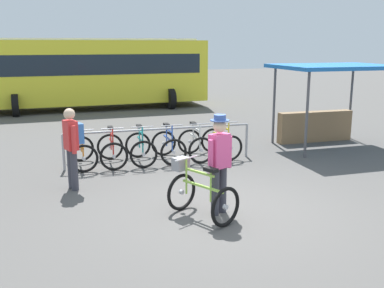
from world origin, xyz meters
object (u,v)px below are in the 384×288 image
(racked_bike_orange, at_px, (82,152))
(racked_bike_teal, at_px, (141,148))
(person_with_featured_bike, at_px, (219,160))
(pedestrian_with_backpack, at_px, (72,144))
(racked_bike_yellow, at_px, (221,143))
(featured_bicycle, at_px, (199,191))
(bus_distant, at_px, (92,69))
(market_stall, at_px, (325,96))
(racked_bike_white, at_px, (195,144))
(racked_bike_red, at_px, (112,150))
(racked_bike_blue, at_px, (168,146))

(racked_bike_orange, xyz_separation_m, racked_bike_teal, (1.40, -0.08, -0.00))
(person_with_featured_bike, xyz_separation_m, pedestrian_with_backpack, (-2.21, 2.21, -0.01))
(racked_bike_yellow, bearing_deg, racked_bike_teal, 176.53)
(featured_bicycle, xyz_separation_m, bus_distant, (0.14, 13.58, 1.30))
(racked_bike_teal, bearing_deg, market_stall, 2.04)
(racked_bike_orange, xyz_separation_m, racked_bike_white, (2.79, -0.17, -0.00))
(racked_bike_red, bearing_deg, racked_bike_yellow, -3.47)
(person_with_featured_bike, bearing_deg, featured_bicycle, -177.28)
(racked_bike_white, height_order, racked_bike_yellow, same)
(racked_bike_white, xyz_separation_m, racked_bike_yellow, (0.70, -0.04, 0.00))
(featured_bicycle, bearing_deg, racked_bike_red, 101.77)
(racked_bike_red, distance_m, featured_bicycle, 3.88)
(featured_bicycle, bearing_deg, racked_bike_yellow, 61.05)
(racked_bike_orange, xyz_separation_m, bus_distant, (1.63, 9.74, 1.37))
(racked_bike_orange, height_order, bus_distant, bus_distant)
(racked_bike_red, relative_size, person_with_featured_bike, 0.67)
(featured_bicycle, relative_size, bus_distant, 0.13)
(racked_bike_orange, distance_m, featured_bicycle, 4.12)
(racked_bike_orange, distance_m, bus_distant, 9.97)
(racked_bike_teal, height_order, featured_bicycle, same)
(racked_bike_red, xyz_separation_m, market_stall, (6.14, 0.15, 1.03))
(racked_bike_yellow, height_order, pedestrian_with_backpack, pedestrian_with_backpack)
(person_with_featured_bike, relative_size, pedestrian_with_backpack, 1.05)
(racked_bike_white, xyz_separation_m, market_stall, (4.04, 0.28, 1.03))
(racked_bike_blue, xyz_separation_m, racked_bike_white, (0.70, -0.04, 0.00))
(racked_bike_orange, distance_m, person_with_featured_bike, 4.29)
(racked_bike_orange, xyz_separation_m, pedestrian_with_backpack, (-0.34, -1.61, 0.57))
(racked_bike_red, height_order, pedestrian_with_backpack, pedestrian_with_backpack)
(racked_bike_teal, bearing_deg, pedestrian_with_backpack, -138.80)
(racked_bike_yellow, relative_size, bus_distant, 0.12)
(racked_bike_blue, relative_size, pedestrian_with_backpack, 0.69)
(racked_bike_orange, bearing_deg, bus_distant, 80.51)
(pedestrian_with_backpack, distance_m, bus_distant, 11.55)
(racked_bike_blue, distance_m, racked_bike_white, 0.70)
(racked_bike_teal, relative_size, pedestrian_with_backpack, 0.71)
(person_with_featured_bike, distance_m, pedestrian_with_backpack, 3.12)
(racked_bike_orange, distance_m, racked_bike_yellow, 3.50)
(racked_bike_yellow, bearing_deg, bus_distant, 100.60)
(racked_bike_red, bearing_deg, bus_distant, 84.57)
(racked_bike_yellow, relative_size, pedestrian_with_backpack, 0.71)
(racked_bike_teal, distance_m, pedestrian_with_backpack, 2.38)
(featured_bicycle, bearing_deg, person_with_featured_bike, 2.72)
(racked_bike_orange, height_order, person_with_featured_bike, person_with_featured_bike)
(racked_bike_orange, relative_size, racked_bike_white, 1.01)
(racked_bike_orange, bearing_deg, racked_bike_yellow, -3.47)
(featured_bicycle, bearing_deg, bus_distant, 89.41)
(racked_bike_blue, relative_size, bus_distant, 0.11)
(racked_bike_teal, height_order, market_stall, market_stall)
(racked_bike_white, bearing_deg, racked_bike_red, 176.53)
(racked_bike_orange, bearing_deg, racked_bike_white, -3.47)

